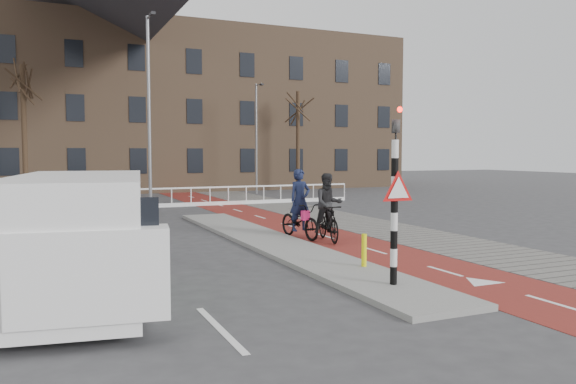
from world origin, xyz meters
name	(u,v)px	position (x,y,z in m)	size (l,w,h in m)	color
ground	(366,269)	(0.00, 0.00, 0.00)	(120.00, 120.00, 0.00)	#38383A
bike_lane	(269,220)	(1.50, 10.00, 0.01)	(2.50, 60.00, 0.01)	maroon
sidewalk	(329,217)	(4.30, 10.00, 0.01)	(3.00, 60.00, 0.01)	slate
curb_island	(275,243)	(-0.70, 4.00, 0.06)	(1.80, 16.00, 0.12)	gray
traffic_signal	(395,191)	(-0.60, -2.02, 1.99)	(0.80, 0.80, 3.68)	black
bollard	(364,250)	(-0.21, -0.24, 0.50)	(0.12, 0.12, 0.76)	#E9E90C
cyclist_near	(300,215)	(0.55, 4.91, 0.75)	(1.00, 2.24, 2.22)	black
cyclist_far	(328,213)	(1.08, 3.98, 0.88)	(1.02, 2.05, 2.10)	black
van	(79,237)	(-6.39, -0.53, 1.23)	(3.00, 5.71, 2.34)	white
railing	(88,204)	(-5.00, 17.00, 0.31)	(28.00, 0.10, 0.99)	silver
townhouse_row	(99,83)	(-3.00, 32.00, 7.81)	(46.00, 10.00, 15.90)	#7F6047
tree_mid	(24,133)	(-7.83, 24.00, 3.86)	(0.30, 0.30, 7.73)	#2F2215
tree_right	(298,142)	(9.62, 24.76, 3.52)	(0.27, 0.27, 7.05)	#2F2215
streetlight_near	(149,122)	(-3.23, 10.23, 3.91)	(0.12, 0.12, 7.81)	slate
streetlight_right	(256,139)	(6.14, 23.83, 3.64)	(0.12, 0.12, 7.29)	slate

